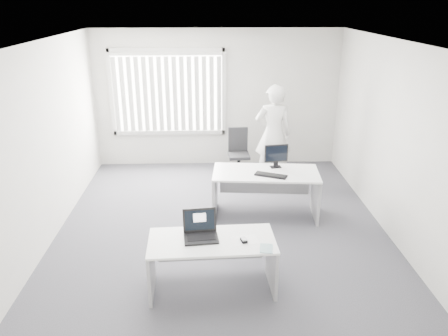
{
  "coord_description": "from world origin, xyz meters",
  "views": [
    {
      "loc": [
        -0.18,
        -5.87,
        3.32
      ],
      "look_at": [
        0.04,
        0.15,
        0.98
      ],
      "focal_mm": 35.0,
      "sensor_mm": 36.0,
      "label": 1
    }
  ],
  "objects_px": {
    "person": "(273,134)",
    "laptop": "(201,228)",
    "office_chair": "(239,160)",
    "monitor": "(276,156)",
    "desk_far": "(265,184)",
    "desk_near": "(212,254)"
  },
  "relations": [
    {
      "from": "person",
      "to": "laptop",
      "type": "height_order",
      "value": "person"
    },
    {
      "from": "laptop",
      "to": "office_chair",
      "type": "bearing_deg",
      "value": 73.63
    },
    {
      "from": "monitor",
      "to": "laptop",
      "type": "bearing_deg",
      "value": -127.57
    },
    {
      "from": "monitor",
      "to": "office_chair",
      "type": "bearing_deg",
      "value": 98.71
    },
    {
      "from": "desk_far",
      "to": "person",
      "type": "xyz_separation_m",
      "value": [
        0.32,
        1.45,
        0.39
      ]
    },
    {
      "from": "office_chair",
      "to": "person",
      "type": "bearing_deg",
      "value": -33.76
    },
    {
      "from": "desk_near",
      "to": "desk_far",
      "type": "relative_size",
      "value": 0.88
    },
    {
      "from": "laptop",
      "to": "monitor",
      "type": "distance_m",
      "value": 2.42
    },
    {
      "from": "desk_near",
      "to": "laptop",
      "type": "height_order",
      "value": "laptop"
    },
    {
      "from": "desk_far",
      "to": "laptop",
      "type": "distance_m",
      "value": 2.17
    },
    {
      "from": "desk_near",
      "to": "laptop",
      "type": "relative_size",
      "value": 3.8
    },
    {
      "from": "person",
      "to": "monitor",
      "type": "height_order",
      "value": "person"
    },
    {
      "from": "person",
      "to": "laptop",
      "type": "distance_m",
      "value": 3.61
    },
    {
      "from": "person",
      "to": "office_chair",
      "type": "bearing_deg",
      "value": -28.85
    },
    {
      "from": "desk_far",
      "to": "monitor",
      "type": "distance_m",
      "value": 0.49
    },
    {
      "from": "laptop",
      "to": "monitor",
      "type": "xyz_separation_m",
      "value": [
        1.19,
        2.1,
        0.12
      ]
    },
    {
      "from": "office_chair",
      "to": "person",
      "type": "relative_size",
      "value": 0.5
    },
    {
      "from": "desk_near",
      "to": "person",
      "type": "xyz_separation_m",
      "value": [
        1.2,
        3.38,
        0.45
      ]
    },
    {
      "from": "desk_near",
      "to": "laptop",
      "type": "xyz_separation_m",
      "value": [
        -0.13,
        0.02,
        0.35
      ]
    },
    {
      "from": "laptop",
      "to": "desk_far",
      "type": "bearing_deg",
      "value": 56.46
    },
    {
      "from": "office_chair",
      "to": "laptop",
      "type": "bearing_deg",
      "value": -103.75
    },
    {
      "from": "desk_near",
      "to": "monitor",
      "type": "height_order",
      "value": "monitor"
    }
  ]
}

